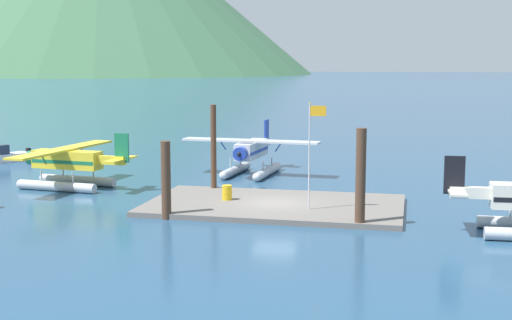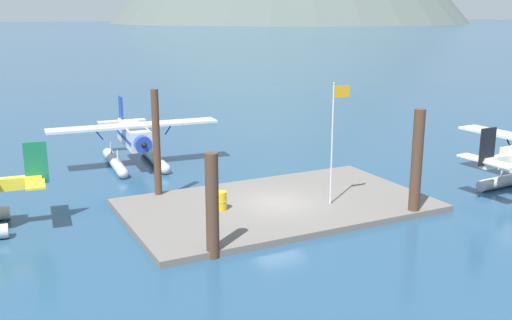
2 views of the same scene
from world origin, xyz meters
TOP-DOWN VIEW (x-y plane):
  - ground_plane at (0.00, 0.00)m, footprint 1200.00×1200.00m
  - dock_platform at (0.00, 0.00)m, footprint 14.72×8.55m
  - piling_near_left at (-5.13, -4.12)m, footprint 0.51×0.51m
  - piling_near_right at (5.20, -3.90)m, footprint 0.52×0.52m
  - piling_far_left at (-4.81, 3.93)m, footprint 0.37×0.37m
  - flagpole at (2.32, -1.35)m, footprint 0.95×0.10m
  - fuel_drum at (-2.93, 0.25)m, footprint 0.62×0.62m
  - seaplane_silver_bow_left at (-4.02, 11.30)m, footprint 10.47×7.97m
  - seaplane_yellow_port_fwd at (-14.85, 3.26)m, footprint 7.96×10.49m
  - boat_white_open_west at (-26.15, 13.21)m, footprint 3.46×4.37m

SIDE VIEW (x-z plane):
  - ground_plane at x=0.00m, z-range 0.00..0.00m
  - dock_platform at x=0.00m, z-range 0.00..0.30m
  - boat_white_open_west at x=-26.15m, z-range -0.26..1.24m
  - fuel_drum at x=-2.93m, z-range 0.30..1.18m
  - seaplane_silver_bow_left at x=-4.02m, z-range -0.34..3.50m
  - seaplane_yellow_port_fwd at x=-14.85m, z-range -0.34..3.50m
  - piling_near_left at x=-5.13m, z-range 0.00..4.23m
  - piling_near_right at x=5.20m, z-range 0.00..5.12m
  - piling_far_left at x=-4.81m, z-range 0.00..5.71m
  - flagpole at x=2.32m, z-range 1.03..6.95m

